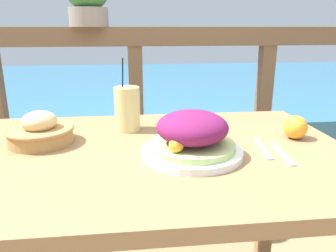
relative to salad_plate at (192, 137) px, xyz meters
name	(u,v)px	position (x,y,z in m)	size (l,w,h in m)	color
patio_table	(142,178)	(-0.14, 0.06, -0.15)	(1.28, 0.82, 0.74)	#997047
railing_fence	(136,97)	(-0.14, 0.79, -0.05)	(2.80, 0.08, 1.10)	brown
sea_backdrop	(134,98)	(-0.14, 3.29, -0.58)	(12.00, 4.00, 0.43)	teal
salad_plate	(192,137)	(0.00, 0.00, 0.00)	(0.29, 0.29, 0.13)	white
drink_glass	(127,109)	(-0.18, 0.26, 0.02)	(0.09, 0.09, 0.25)	#DBCC7F
bread_basket	(40,131)	(-0.46, 0.15, -0.02)	(0.21, 0.21, 0.11)	#AD7F47
fork	(262,148)	(0.22, 0.03, -0.05)	(0.04, 0.18, 0.00)	silver
knife	(282,153)	(0.26, -0.02, -0.05)	(0.03, 0.18, 0.00)	silver
orange_near_basket	(295,127)	(0.37, 0.11, -0.02)	(0.08, 0.08, 0.08)	#F9A328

